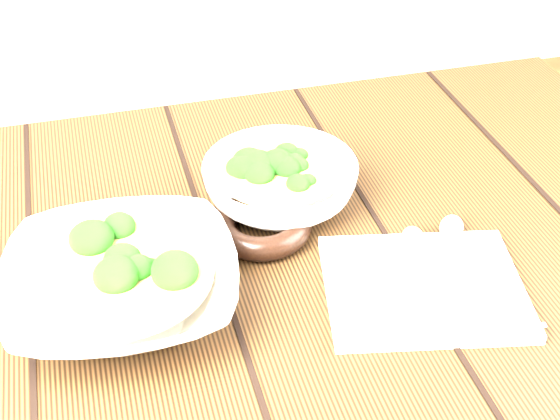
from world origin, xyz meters
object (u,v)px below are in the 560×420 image
Objects in this scene: soup_bowl_front at (121,285)px; table at (243,352)px; napkin at (423,287)px; soup_bowl_back at (280,183)px; trivet at (261,225)px.

table is at bearing 7.80° from soup_bowl_front.
napkin is (0.31, -0.06, -0.03)m from soup_bowl_front.
soup_bowl_front is 1.30× the size of soup_bowl_back.
soup_bowl_front reaches higher than napkin.
soup_bowl_front is 0.24m from soup_bowl_back.
napkin is at bearing -44.38° from trivet.
table is at bearing 169.44° from napkin.
napkin is (0.18, -0.08, 0.13)m from table.
trivet is 0.20m from napkin.
trivet reaches higher than napkin.
soup_bowl_front is 0.32m from napkin.
soup_bowl_front is at bearing -146.89° from soup_bowl_back.
soup_bowl_front reaches higher than trivet.
soup_bowl_front is 2.22× the size of trivet.
soup_bowl_back reaches higher than trivet.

